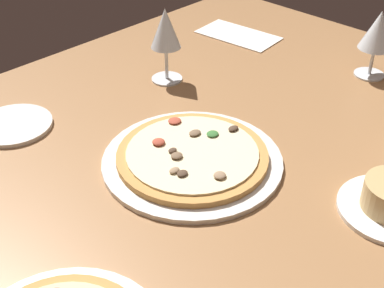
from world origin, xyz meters
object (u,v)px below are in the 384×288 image
Objects in this scene: wine_glass_far at (378,32)px; paper_menu at (238,35)px; pizza_main at (192,158)px; wine_glass_near at (166,31)px; side_plate at (13,125)px.

wine_glass_far is 0.72× the size of paper_menu.
wine_glass_near is (-19.21, -26.80, 10.80)cm from pizza_main.
side_plate is 0.71× the size of paper_menu.
wine_glass_far is at bearing 150.27° from side_plate.
pizza_main is 34.70cm from wine_glass_near.
pizza_main reaches higher than paper_menu.
pizza_main is 55.32cm from wine_glass_far.
paper_menu is at bearing -171.81° from wine_glass_near.
wine_glass_near reaches higher than pizza_main.
wine_glass_far is at bearing 136.79° from wine_glass_near.
pizza_main is 2.12× the size of side_plate.
wine_glass_near is (34.93, -32.81, 1.11)cm from wine_glass_far.
wine_glass_far reaches higher than paper_menu.
wine_glass_far is 1.02× the size of side_plate.
wine_glass_near is at bearing -125.62° from pizza_main.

